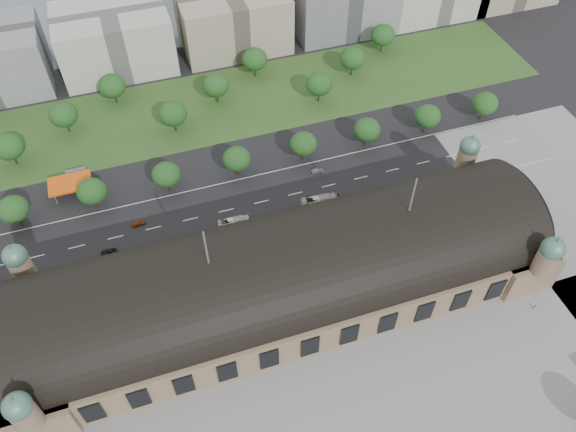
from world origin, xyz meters
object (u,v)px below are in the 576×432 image
object	(u,v)px
bus_west	(199,241)
pedestrian_0	(535,307)
traffic_car_4	(239,224)
petrol_station	(74,180)
parked_car_2	(80,289)
bus_east	(321,201)
bus_mid	(235,222)
traffic_car_2	(109,252)
traffic_car_3	(139,223)
parked_car_6	(205,257)
parked_car_4	(109,280)
parked_car_1	(23,293)
parked_car_5	(191,261)
traffic_car_5	(317,171)
parked_car_3	(44,287)

from	to	relation	value
bus_west	pedestrian_0	world-z (taller)	bus_west
traffic_car_4	petrol_station	bearing A→B (deg)	-123.13
parked_car_2	bus_west	distance (m)	37.21
traffic_car_4	pedestrian_0	world-z (taller)	pedestrian_0
bus_east	pedestrian_0	size ratio (longest dim) A/B	7.80
bus_mid	traffic_car_2	bearing A→B (deg)	91.82
traffic_car_2	traffic_car_3	xyz separation A→B (m)	(10.43, 8.67, -0.03)
bus_west	pedestrian_0	bearing A→B (deg)	-125.26
traffic_car_4	bus_east	size ratio (longest dim) A/B	0.30
parked_car_2	bus_west	size ratio (longest dim) A/B	0.48
petrol_station	traffic_car_2	xyz separation A→B (m)	(7.28, -32.94, -2.28)
parked_car_6	bus_east	world-z (taller)	bus_east
traffic_car_3	petrol_station	bearing A→B (deg)	30.28
parked_car_4	parked_car_2	bearing A→B (deg)	-121.92
petrol_station	parked_car_4	bearing A→B (deg)	-82.10
parked_car_1	traffic_car_2	bearing A→B (deg)	72.27
parked_car_2	parked_car_6	world-z (taller)	parked_car_2
traffic_car_2	parked_car_5	world-z (taller)	parked_car_5
parked_car_1	parked_car_6	size ratio (longest dim) A/B	0.95
parked_car_4	bus_west	xyz separation A→B (m)	(28.45, 5.44, 0.72)
traffic_car_5	bus_mid	xyz separation A→B (m)	(-33.33, -14.48, 0.86)
traffic_car_5	parked_car_2	world-z (taller)	parked_car_2
parked_car_1	parked_car_2	bearing A→B (deg)	42.13
traffic_car_3	bus_west	world-z (taller)	bus_west
traffic_car_5	bus_west	size ratio (longest dim) A/B	0.40
bus_west	petrol_station	bearing A→B (deg)	38.60
parked_car_2	pedestrian_0	world-z (taller)	pedestrian_0
traffic_car_3	parked_car_6	world-z (taller)	parked_car_6
traffic_car_2	petrol_station	bearing A→B (deg)	-161.08
traffic_car_4	traffic_car_3	bearing A→B (deg)	-106.23
parked_car_5	parked_car_2	bearing A→B (deg)	-126.19
parked_car_5	pedestrian_0	bearing A→B (deg)	26.05
parked_car_5	traffic_car_2	bearing A→B (deg)	-152.08
traffic_car_5	parked_car_1	distance (m)	100.83
petrol_station	traffic_car_4	distance (m)	59.34
parked_car_2	traffic_car_3	bearing A→B (deg)	98.33
traffic_car_2	parked_car_3	bearing A→B (deg)	-62.79
parked_car_2	bus_east	world-z (taller)	bus_east
parked_car_4	parked_car_5	xyz separation A→B (m)	(24.58, -0.56, -0.02)
traffic_car_3	bus_west	distance (m)	21.90
petrol_station	traffic_car_4	size ratio (longest dim) A/B	3.55
petrol_station	parked_car_6	distance (m)	56.36
pedestrian_0	traffic_car_3	bearing A→B (deg)	141.97
parked_car_5	parked_car_6	distance (m)	4.13
traffic_car_2	parked_car_3	world-z (taller)	parked_car_3
parked_car_5	traffic_car_3	bearing A→B (deg)	176.69
traffic_car_2	bus_east	bearing A→B (deg)	95.14
parked_car_1	bus_mid	size ratio (longest dim) A/B	0.41
parked_car_1	parked_car_6	xyz separation A→B (m)	(52.96, -4.00, 0.06)
traffic_car_5	parked_car_1	size ratio (longest dim) A/B	0.92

